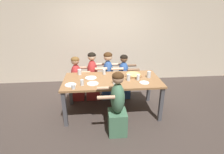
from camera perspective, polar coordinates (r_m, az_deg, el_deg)
ground_plane at (r=3.92m, az=0.00°, el=-11.16°), size 18.00×18.00×0.00m
restaurant_back_panel at (r=5.19m, az=-1.96°, el=15.82°), size 10.00×0.06×3.20m
dining_table at (r=3.60m, az=0.00°, el=-1.95°), size 1.97×0.95×0.77m
pizza_board_main at (r=3.76m, az=7.01°, el=0.74°), size 0.37×0.37×0.05m
empty_plate_a at (r=3.37m, az=-6.31°, el=-2.12°), size 0.22×0.22×0.02m
empty_plate_b at (r=3.39m, az=-13.38°, el=-2.49°), size 0.21×0.21×0.02m
empty_plate_c at (r=3.65m, az=-6.91°, el=-0.26°), size 0.23×0.23×0.02m
empty_plate_d at (r=3.45m, az=10.49°, el=-1.80°), size 0.19×0.19×0.02m
cocktail_glass_blue at (r=3.21m, az=-12.51°, el=-3.18°), size 0.07×0.07×0.11m
drinking_glass_a at (r=3.55m, az=8.50°, el=-0.26°), size 0.06×0.06×0.12m
drinking_glass_b at (r=3.32m, az=-9.75°, el=-1.91°), size 0.06×0.06×0.11m
drinking_glass_c at (r=3.33m, az=0.87°, el=-1.31°), size 0.08×0.08×0.13m
drinking_glass_d at (r=3.82m, az=-2.58°, el=1.62°), size 0.06×0.06×0.12m
drinking_glass_e at (r=3.72m, az=11.94°, el=0.72°), size 0.08×0.08×0.13m
drinking_glass_f at (r=3.86m, az=-10.54°, el=1.62°), size 0.08×0.08×0.12m
drinking_glass_g at (r=3.49m, az=5.39°, el=-0.31°), size 0.07×0.07×0.13m
diner_far_center at (r=4.29m, az=-1.23°, el=-0.04°), size 0.51×0.40×1.17m
diner_far_midright at (r=4.34m, az=3.80°, el=-0.42°), size 0.51×0.40×1.10m
diner_far_left at (r=4.32m, az=-11.40°, el=-0.99°), size 0.51×0.40×1.08m
diner_near_center at (r=3.05m, az=1.75°, el=-9.67°), size 0.51×0.40×1.17m
diner_far_midleft at (r=4.28m, az=-6.27°, el=-0.29°), size 0.51×0.40×1.17m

